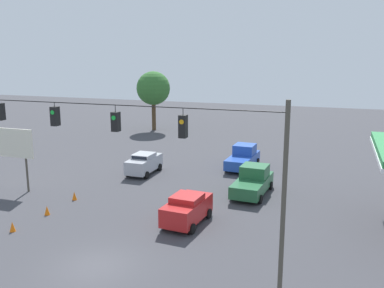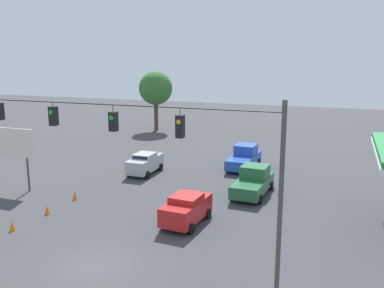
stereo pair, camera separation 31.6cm
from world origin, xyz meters
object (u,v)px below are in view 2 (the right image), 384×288
at_px(pickup_truck_green_oncoming_far, 253,182).
at_px(traffic_cone_nearest, 12,226).
at_px(tree_horizon_left, 156,88).
at_px(overhead_signal_span, 86,159).
at_px(sedan_red_crossing_near, 186,209).
at_px(roadside_billboard, 9,145).
at_px(sedan_silver_withflow_far, 145,163).
at_px(traffic_cone_second, 47,210).
at_px(pickup_truck_blue_oncoming_deep, 244,158).
at_px(traffic_cone_third, 75,195).

distance_m(pickup_truck_green_oncoming_far, traffic_cone_nearest, 16.86).
bearing_deg(tree_horizon_left, overhead_signal_span, 109.45).
relative_size(sedan_red_crossing_near, roadside_billboard, 0.87).
distance_m(sedan_red_crossing_near, sedan_silver_withflow_far, 11.93).
height_order(pickup_truck_green_oncoming_far, sedan_red_crossing_near, pickup_truck_green_oncoming_far).
bearing_deg(traffic_cone_second, tree_horizon_left, -78.90).
distance_m(sedan_silver_withflow_far, tree_horizon_left, 22.31).
relative_size(pickup_truck_blue_oncoming_deep, traffic_cone_nearest, 8.85).
relative_size(pickup_truck_green_oncoming_far, roadside_billboard, 1.11).
height_order(traffic_cone_second, traffic_cone_third, same).
bearing_deg(pickup_truck_green_oncoming_far, sedan_silver_withflow_far, -13.23).
distance_m(overhead_signal_span, tree_horizon_left, 38.88).
distance_m(pickup_truck_blue_oncoming_deep, traffic_cone_nearest, 21.19).
bearing_deg(pickup_truck_blue_oncoming_deep, pickup_truck_green_oncoming_far, 107.77).
xyz_separation_m(pickup_truck_green_oncoming_far, traffic_cone_third, (11.99, 5.54, -0.67)).
relative_size(overhead_signal_span, roadside_billboard, 3.79).
relative_size(pickup_truck_blue_oncoming_deep, roadside_billboard, 1.12).
bearing_deg(sedan_silver_withflow_far, traffic_cone_second, 80.40).
distance_m(sedan_silver_withflow_far, traffic_cone_third, 8.17).
xyz_separation_m(sedan_silver_withflow_far, roadside_billboard, (7.93, 7.43, 2.56)).
bearing_deg(traffic_cone_third, overhead_signal_span, 128.77).
bearing_deg(pickup_truck_blue_oncoming_deep, traffic_cone_third, 52.51).
height_order(pickup_truck_green_oncoming_far, roadside_billboard, roadside_billboard).
distance_m(pickup_truck_green_oncoming_far, tree_horizon_left, 29.42).
xyz_separation_m(sedan_red_crossing_near, sedan_silver_withflow_far, (7.36, -9.39, -0.02)).
bearing_deg(traffic_cone_third, sedan_silver_withflow_far, -103.14).
bearing_deg(traffic_cone_nearest, sedan_red_crossing_near, -154.29).
xyz_separation_m(traffic_cone_second, traffic_cone_third, (-0.01, -3.10, 0.00)).
bearing_deg(pickup_truck_blue_oncoming_deep, sedan_silver_withflow_far, 31.06).
height_order(sedan_silver_withflow_far, roadside_billboard, roadside_billboard).
bearing_deg(sedan_red_crossing_near, roadside_billboard, -7.30).
relative_size(sedan_red_crossing_near, traffic_cone_nearest, 6.90).
height_order(pickup_truck_green_oncoming_far, sedan_silver_withflow_far, pickup_truck_green_oncoming_far).
relative_size(pickup_truck_green_oncoming_far, traffic_cone_third, 8.78).
distance_m(sedan_silver_withflow_far, roadside_billboard, 11.17).
xyz_separation_m(pickup_truck_green_oncoming_far, sedan_red_crossing_near, (2.78, 7.01, -0.01)).
bearing_deg(tree_horizon_left, pickup_truck_green_oncoming_far, 128.69).
bearing_deg(roadside_billboard, tree_horizon_left, -89.83).
bearing_deg(traffic_cone_nearest, roadside_billboard, -48.25).
xyz_separation_m(sedan_red_crossing_near, pickup_truck_blue_oncoming_deep, (-0.50, -14.13, 0.01)).
height_order(traffic_cone_nearest, traffic_cone_second, same).
xyz_separation_m(sedan_red_crossing_near, roadside_billboard, (15.29, -1.96, 2.54)).
relative_size(traffic_cone_second, tree_horizon_left, 0.08).
distance_m(sedan_red_crossing_near, traffic_cone_nearest, 10.53).
relative_size(pickup_truck_green_oncoming_far, traffic_cone_second, 8.78).
xyz_separation_m(overhead_signal_span, traffic_cone_nearest, (7.05, -2.43, -5.31)).
relative_size(overhead_signal_span, traffic_cone_nearest, 29.89).
distance_m(sedan_red_crossing_near, pickup_truck_blue_oncoming_deep, 14.14).
bearing_deg(roadside_billboard, traffic_cone_second, 149.33).
bearing_deg(traffic_cone_nearest, traffic_cone_second, -94.82).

